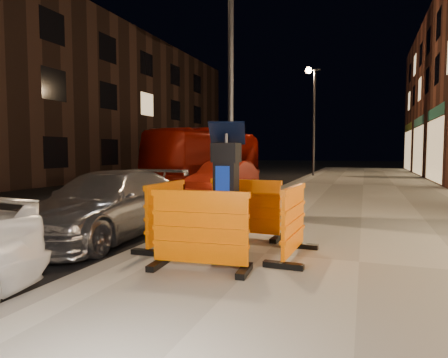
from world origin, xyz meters
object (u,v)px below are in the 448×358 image
(car_red, at_px, (224,198))
(barrier_front, at_px, (200,231))
(bus_doubledecker, at_px, (209,180))
(barrier_bldgside, at_px, (293,222))
(car_silver, at_px, (109,237))
(barrier_kerbside, at_px, (166,214))
(barrier_back, at_px, (245,209))
(parking_kiosk, at_px, (226,191))

(car_red, bearing_deg, barrier_front, -70.74)
(bus_doubledecker, bearing_deg, barrier_bldgside, -59.93)
(barrier_bldgside, height_order, car_silver, barrier_bldgside)
(barrier_front, bearing_deg, barrier_kerbside, 130.62)
(barrier_back, relative_size, barrier_kerbside, 1.00)
(car_silver, bearing_deg, parking_kiosk, -18.65)
(parking_kiosk, relative_size, barrier_front, 1.40)
(barrier_back, relative_size, bus_doubledecker, 0.13)
(barrier_bldgside, xyz_separation_m, car_silver, (-3.52, 0.83, -0.63))
(barrier_back, xyz_separation_m, barrier_kerbside, (-0.95, -0.95, 0.00))
(parking_kiosk, xyz_separation_m, barrier_back, (0.00, 0.95, -0.38))
(barrier_bldgside, bearing_deg, barrier_front, 137.62)
(barrier_bldgside, distance_m, car_red, 7.94)
(car_red, bearing_deg, barrier_back, -65.84)
(bus_doubledecker, bearing_deg, car_red, -60.42)
(parking_kiosk, bearing_deg, car_silver, 162.78)
(barrier_front, distance_m, car_red, 8.47)
(barrier_front, height_order, car_silver, barrier_front)
(car_silver, bearing_deg, barrier_back, 1.92)
(barrier_back, distance_m, car_red, 6.69)
(parking_kiosk, height_order, barrier_bldgside, parking_kiosk)
(parking_kiosk, height_order, barrier_front, parking_kiosk)
(barrier_front, distance_m, barrier_back, 1.90)
(barrier_back, distance_m, barrier_kerbside, 1.34)
(barrier_kerbside, distance_m, car_silver, 1.93)
(bus_doubledecker, bearing_deg, barrier_kerbside, -66.30)
(barrier_front, bearing_deg, barrier_back, 85.62)
(car_silver, xyz_separation_m, car_red, (0.04, 6.28, 0.00))
(car_silver, bearing_deg, barrier_kerbside, -27.85)
(barrier_back, relative_size, barrier_bldgside, 1.00)
(barrier_back, distance_m, barrier_bldgside, 1.34)
(car_red, bearing_deg, bus_doubledecker, 116.92)
(parking_kiosk, distance_m, barrier_front, 1.02)
(parking_kiosk, xyz_separation_m, barrier_kerbside, (-0.95, 0.00, -0.38))
(barrier_back, bearing_deg, car_red, 115.93)
(barrier_kerbside, bearing_deg, barrier_back, -46.38)
(parking_kiosk, height_order, barrier_kerbside, parking_kiosk)
(barrier_back, height_order, barrier_kerbside, same)
(barrier_kerbside, xyz_separation_m, bus_doubledecker, (-5.08, 14.59, -0.63))
(barrier_front, xyz_separation_m, bus_doubledecker, (-6.03, 15.54, -0.63))
(barrier_bldgside, xyz_separation_m, bus_doubledecker, (-6.98, 14.59, -0.63))
(car_silver, bearing_deg, barrier_front, -35.47)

